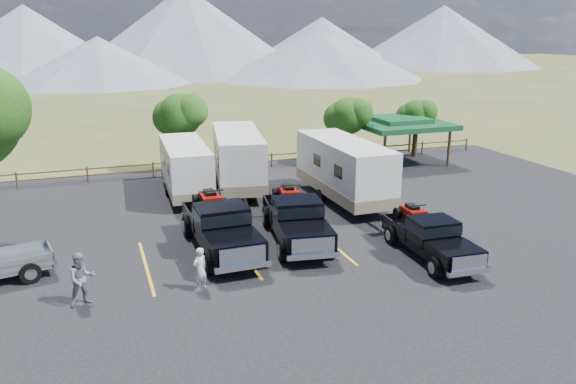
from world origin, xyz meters
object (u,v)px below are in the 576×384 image
object	(u,v)px
trailer_left	(185,169)
trailer_right	(344,170)
rig_left	(220,225)
trailer_center	(238,159)
person_b	(82,279)
person_a	(200,269)
pavilion	(399,123)
rig_center	(296,217)
rig_right	(429,236)

from	to	relation	value
trailer_left	trailer_right	distance (m)	8.88
rig_left	trailer_left	distance (m)	8.68
trailer_center	person_b	world-z (taller)	trailer_center
trailer_left	person_a	xyz separation A→B (m)	(-1.61, -12.25, -0.75)
rig_left	person_b	bearing A→B (deg)	-149.99
trailer_left	trailer_center	xyz separation A→B (m)	(3.16, 0.40, 0.21)
trailer_left	trailer_right	xyz separation A→B (m)	(7.90, -4.06, 0.20)
person_b	trailer_center	bearing A→B (deg)	40.66
trailer_left	pavilion	bearing A→B (deg)	15.13
pavilion	rig_center	world-z (taller)	pavilion
person_b	trailer_left	bearing A→B (deg)	50.88
rig_right	trailer_left	distance (m)	14.68
rig_center	trailer_center	bearing A→B (deg)	100.23
trailer_left	person_a	size ratio (longest dim) A/B	5.28
rig_right	rig_left	bearing A→B (deg)	158.43
person_b	rig_center	bearing A→B (deg)	6.08
pavilion	rig_center	distance (m)	17.44
person_a	person_b	bearing A→B (deg)	-34.28
trailer_right	rig_center	bearing A→B (deg)	-134.38
rig_center	person_a	world-z (taller)	rig_center
pavilion	rig_center	size ratio (longest dim) A/B	0.90
pavilion	rig_left	world-z (taller)	pavilion
pavilion	trailer_right	xyz separation A→B (m)	(-7.84, -7.57, -0.98)
rig_left	trailer_right	size ratio (longest dim) A/B	0.71
rig_right	trailer_left	size ratio (longest dim) A/B	0.67
trailer_left	person_a	world-z (taller)	trailer_left
pavilion	trailer_left	distance (m)	16.17
trailer_left	rig_center	bearing A→B (deg)	-66.12
trailer_right	person_a	world-z (taller)	trailer_right
person_a	person_b	distance (m)	4.01
pavilion	trailer_center	size ratio (longest dim) A/B	0.63
rig_right	rig_center	bearing A→B (deg)	144.56
pavilion	person_b	bearing A→B (deg)	-143.96
rig_right	person_b	bearing A→B (deg)	-178.29
rig_center	trailer_left	bearing A→B (deg)	120.07
rig_left	person_a	world-z (taller)	rig_left
rig_center	trailer_left	xyz separation A→B (m)	(-3.40, 8.70, 0.50)
rig_center	rig_right	size ratio (longest dim) A/B	1.19
trailer_center	person_a	distance (m)	13.55
trailer_left	person_b	xyz separation A→B (m)	(-5.61, -12.01, -0.62)
trailer_center	trailer_right	distance (m)	6.50
rig_right	trailer_right	world-z (taller)	trailer_right
pavilion	trailer_right	size ratio (longest dim) A/B	0.64
trailer_center	trailer_right	world-z (taller)	trailer_center
person_a	person_b	size ratio (longest dim) A/B	0.86
rig_right	trailer_right	xyz separation A→B (m)	(-0.06, 8.26, 0.85)
trailer_center	rig_right	bearing A→B (deg)	-59.30
rig_left	person_a	bearing A→B (deg)	-114.88
trailer_right	trailer_center	bearing A→B (deg)	136.48
rig_right	person_a	bearing A→B (deg)	-177.42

